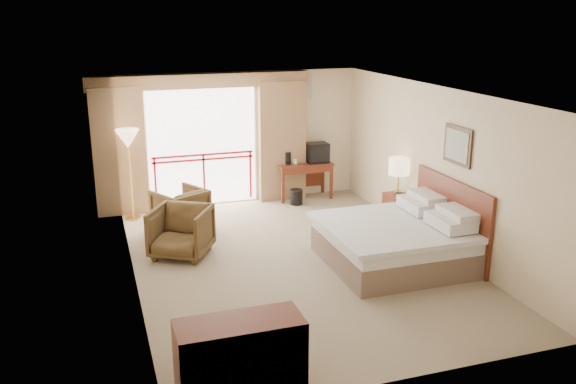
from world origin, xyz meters
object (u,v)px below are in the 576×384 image
object	(u,v)px
tv	(317,153)
dresser	(240,360)
armchair_near	(182,255)
floor_lamp	(128,142)
armchair_far	(181,228)
table_lamp	(399,167)
nightstand	(398,210)
bed	(397,241)
desk	(303,170)
side_table	(168,224)
wastebasket	(296,197)

from	to	relation	value
tv	dresser	bearing A→B (deg)	-107.78
armchair_near	floor_lamp	size ratio (longest dim) A/B	0.52
armchair_far	tv	bearing A→B (deg)	171.69
table_lamp	armchair_far	size ratio (longest dim) A/B	0.79
nightstand	bed	bearing A→B (deg)	-117.82
desk	armchair_near	bearing A→B (deg)	-139.84
tv	side_table	world-z (taller)	tv
desk	dresser	distance (m)	7.18
tv	wastebasket	world-z (taller)	tv
wastebasket	armchair_far	size ratio (longest dim) A/B	0.38
desk	armchair_far	bearing A→B (deg)	-156.76
bed	armchair_far	bearing A→B (deg)	138.06
armchair_far	floor_lamp	world-z (taller)	floor_lamp
table_lamp	floor_lamp	size ratio (longest dim) A/B	0.38
wastebasket	dresser	distance (m)	6.66
side_table	dresser	world-z (taller)	dresser
armchair_near	dresser	bearing A→B (deg)	-59.98
table_lamp	armchair_near	distance (m)	4.21
floor_lamp	table_lamp	bearing A→B (deg)	-22.69
tv	side_table	xyz separation A→B (m)	(-3.42, -1.80, -0.62)
table_lamp	dresser	xyz separation A→B (m)	(-4.06, -4.26, -0.70)
table_lamp	tv	world-z (taller)	table_lamp
bed	armchair_near	distance (m)	3.50
armchair_far	armchair_near	xyz separation A→B (m)	(-0.18, -1.31, 0.00)
bed	dresser	bearing A→B (deg)	-140.38
tv	floor_lamp	xyz separation A→B (m)	(-3.90, -0.26, 0.53)
nightstand	dresser	xyz separation A→B (m)	(-4.06, -4.21, 0.13)
side_table	nightstand	bearing A→B (deg)	-6.20
desk	side_table	xyz separation A→B (m)	(-3.12, -1.86, -0.25)
bed	nightstand	world-z (taller)	bed
table_lamp	armchair_near	world-z (taller)	table_lamp
armchair_far	dresser	distance (m)	5.36
nightstand	side_table	world-z (taller)	nightstand
nightstand	floor_lamp	world-z (taller)	floor_lamp
desk	floor_lamp	size ratio (longest dim) A/B	0.67
bed	armchair_near	xyz separation A→B (m)	(-3.19, 1.39, -0.38)
nightstand	side_table	bearing A→B (deg)	174.85
wastebasket	armchair_far	world-z (taller)	armchair_far
nightstand	side_table	size ratio (longest dim) A/B	1.19
desk	wastebasket	world-z (taller)	desk
bed	desk	distance (m)	3.89
tv	table_lamp	bearing A→B (deg)	-61.69
nightstand	armchair_far	distance (m)	4.04
bed	nightstand	bearing A→B (deg)	61.13
bed	tv	distance (m)	3.87
nightstand	dresser	size ratio (longest dim) A/B	0.47
floor_lamp	armchair_near	bearing A→B (deg)	-74.37
tv	armchair_near	world-z (taller)	tv
armchair_near	dresser	distance (m)	4.06
desk	armchair_near	size ratio (longest dim) A/B	1.30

